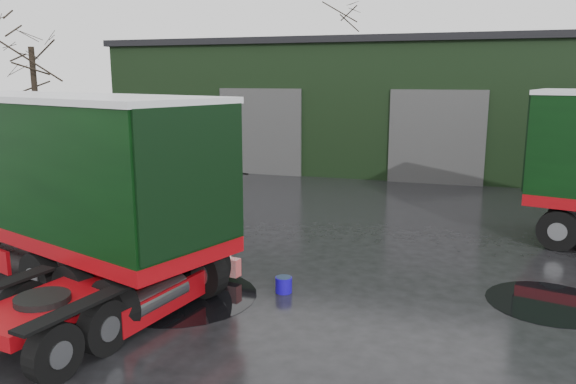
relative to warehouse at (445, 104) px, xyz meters
The scene contains 9 objects.
ground 20.35m from the warehouse, 95.71° to the right, with size 100.00×100.00×0.00m, color black.
warehouse is the anchor object (origin of this frame).
hero_tractor 22.75m from the warehouse, 102.70° to the right, with size 2.52×5.94×3.69m, color #0A3310, non-canonical shape.
trailer_left 21.99m from the warehouse, 115.63° to the right, with size 2.76×13.47×4.18m, color silver, non-canonical shape.
wash_bucket 20.24m from the warehouse, 96.45° to the right, with size 0.36×0.36×0.33m, color #1607A7.
tree_left 20.64m from the warehouse, 157.17° to the right, with size 4.40×4.40×8.50m, color black, non-canonical shape.
tree_back_a 12.90m from the warehouse, 128.66° to the left, with size 4.40×4.40×9.50m, color black, non-canonical shape.
puddle_0 21.41m from the warehouse, 101.57° to the right, with size 3.20×3.20×0.01m, color black.
puddle_1 19.29m from the warehouse, 80.68° to the right, with size 2.47×2.47×0.01m, color black.
Camera 1 is at (3.33, -10.62, 4.50)m, focal length 35.00 mm.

